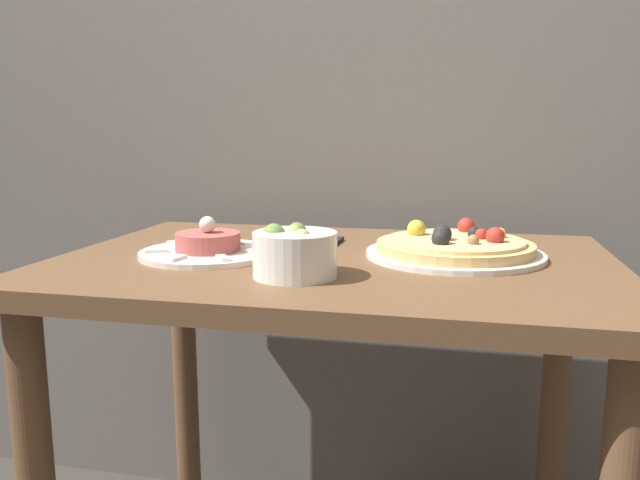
{
  "coord_description": "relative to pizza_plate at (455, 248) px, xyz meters",
  "views": [
    {
      "loc": [
        0.22,
        -0.75,
        1.02
      ],
      "look_at": [
        -0.02,
        0.29,
        0.83
      ],
      "focal_mm": 35.0,
      "sensor_mm": 36.0,
      "label": 1
    }
  ],
  "objects": [
    {
      "name": "small_bowl",
      "position": [
        -0.25,
        -0.22,
        0.02
      ],
      "size": [
        0.13,
        0.13,
        0.08
      ],
      "color": "white",
      "rests_on": "dining_table"
    },
    {
      "name": "dining_table",
      "position": [
        -0.21,
        -0.05,
        -0.16
      ],
      "size": [
        1.01,
        0.69,
        0.79
      ],
      "color": "brown",
      "rests_on": "ground_plane"
    },
    {
      "name": "back_wall",
      "position": [
        -0.21,
        0.42,
        0.5
      ],
      "size": [
        8.0,
        0.05,
        2.6
      ],
      "color": "slate",
      "rests_on": "ground_plane"
    },
    {
      "name": "tartare_plate",
      "position": [
        -0.45,
        -0.09,
        -0.0
      ],
      "size": [
        0.25,
        0.25,
        0.07
      ],
      "color": "silver",
      "rests_on": "dining_table"
    },
    {
      "name": "napkin",
      "position": [
        -0.3,
        0.09,
        -0.01
      ],
      "size": [
        0.14,
        0.08,
        0.01
      ],
      "color": "black",
      "rests_on": "dining_table"
    },
    {
      "name": "pizza_plate",
      "position": [
        0.0,
        0.0,
        0.0
      ],
      "size": [
        0.32,
        0.32,
        0.06
      ],
      "color": "silver",
      "rests_on": "dining_table"
    }
  ]
}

